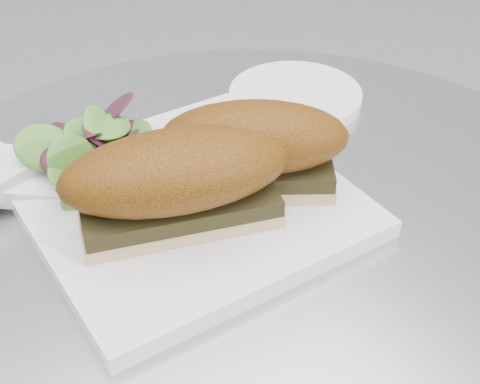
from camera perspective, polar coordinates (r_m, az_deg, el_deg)
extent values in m
cylinder|color=#B0B3B7|center=(0.56, 1.43, -4.23)|extent=(0.70, 0.70, 0.02)
cube|color=white|center=(0.58, -4.64, -0.71)|extent=(0.27, 0.27, 0.02)
cube|color=tan|center=(0.54, -5.15, -1.97)|extent=(0.17, 0.10, 0.01)
cube|color=black|center=(0.53, -5.23, -0.85)|extent=(0.17, 0.10, 0.01)
ellipsoid|color=#643C09|center=(0.52, -5.42, 1.86)|extent=(0.20, 0.13, 0.06)
cube|color=tan|center=(0.58, 1.18, 0.96)|extent=(0.15, 0.12, 0.01)
cube|color=black|center=(0.57, 1.20, 2.06)|extent=(0.14, 0.12, 0.01)
ellipsoid|color=#643C09|center=(0.55, 1.24, 4.68)|extent=(0.17, 0.14, 0.06)
cylinder|color=white|center=(0.74, 4.74, 8.18)|extent=(0.14, 0.14, 0.01)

